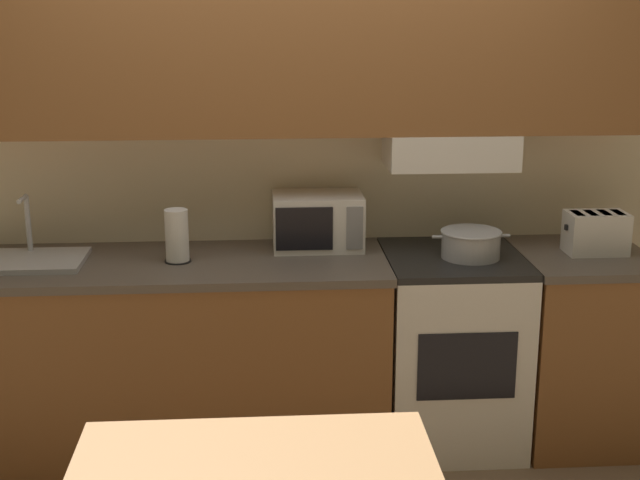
{
  "coord_description": "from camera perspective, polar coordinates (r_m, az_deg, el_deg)",
  "views": [
    {
      "loc": [
        -0.2,
        -4.11,
        1.99
      ],
      "look_at": [
        0.05,
        -0.58,
        1.04
      ],
      "focal_mm": 50.0,
      "sensor_mm": 36.0,
      "label": 1
    }
  ],
  "objects": [
    {
      "name": "paper_towel_roll",
      "position": [
        3.91,
        -9.14,
        0.25
      ],
      "size": [
        0.12,
        0.12,
        0.23
      ],
      "color": "black",
      "rests_on": "lower_counter_main"
    },
    {
      "name": "lower_counter_right_stub",
      "position": [
        4.34,
        16.12,
        -6.44
      ],
      "size": [
        0.58,
        0.69,
        0.89
      ],
      "color": "brown",
      "rests_on": "ground_plane"
    },
    {
      "name": "wall_back",
      "position": [
        4.09,
        -0.99,
        7.76
      ],
      "size": [
        5.49,
        0.38,
        2.55
      ],
      "color": "beige",
      "rests_on": "ground_plane"
    },
    {
      "name": "toaster",
      "position": [
        4.19,
        17.25,
        0.46
      ],
      "size": [
        0.28,
        0.17,
        0.19
      ],
      "color": "white",
      "rests_on": "lower_counter_right_stub"
    },
    {
      "name": "sink_basin",
      "position": [
        4.06,
        -18.46,
        -1.2
      ],
      "size": [
        0.52,
        0.35,
        0.28
      ],
      "color": "#B7BABF",
      "rests_on": "lower_counter_main"
    },
    {
      "name": "microwave",
      "position": [
        4.08,
        -0.15,
        1.23
      ],
      "size": [
        0.41,
        0.29,
        0.25
      ],
      "color": "white",
      "rests_on": "lower_counter_main"
    },
    {
      "name": "cooking_pot",
      "position": [
        3.99,
        9.63,
        -0.19
      ],
      "size": [
        0.35,
        0.27,
        0.12
      ],
      "color": "#B7BABF",
      "rests_on": "stove_range"
    },
    {
      "name": "lower_counter_main",
      "position": [
        4.1,
        -9.37,
        -7.29
      ],
      "size": [
        1.92,
        0.69,
        0.89
      ],
      "color": "brown",
      "rests_on": "ground_plane"
    },
    {
      "name": "stove_range",
      "position": [
        4.18,
        8.33,
        -6.84
      ],
      "size": [
        0.61,
        0.67,
        0.89
      ],
      "color": "white",
      "rests_on": "ground_plane"
    },
    {
      "name": "ground_plane",
      "position": [
        4.57,
        -1.15,
        -10.76
      ],
      "size": [
        16.0,
        16.0,
        0.0
      ],
      "primitive_type": "plane",
      "color": "#7F664C"
    }
  ]
}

